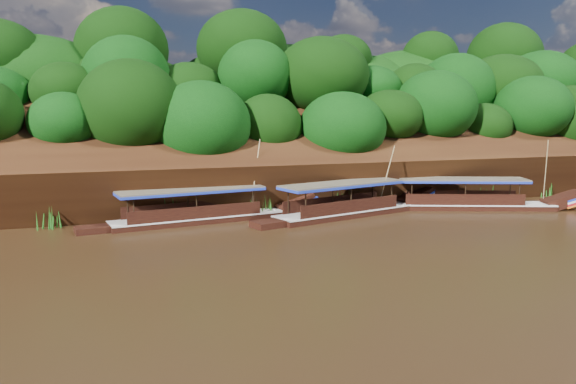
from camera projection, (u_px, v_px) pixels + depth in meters
name	position (u px, v px, depth m)	size (l,w,h in m)	color
ground	(402.00, 236.00, 34.26)	(160.00, 160.00, 0.00)	black
riverbank	(284.00, 169.00, 55.27)	(120.00, 30.06, 19.40)	black
boat_0	(481.00, 202.00, 43.57)	(14.48, 6.95, 5.89)	black
boat_1	(357.00, 207.00, 41.16)	(14.44, 5.90, 5.51)	black
boat_2	(214.00, 213.00, 38.87)	(15.10, 4.17, 6.01)	black
reeds	(300.00, 201.00, 41.95)	(48.58, 2.32, 2.29)	#205E17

